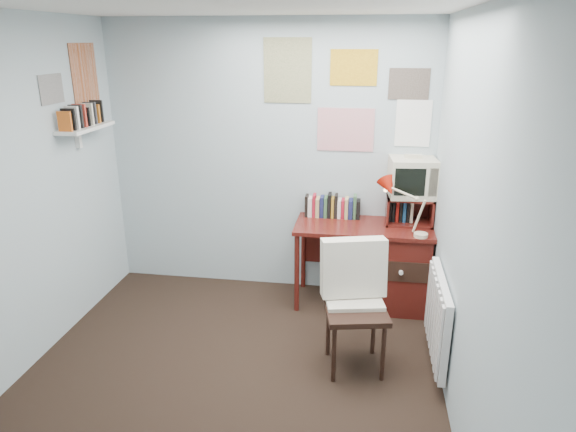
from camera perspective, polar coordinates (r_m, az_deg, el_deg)
name	(u,v)px	position (r m, az deg, el deg)	size (l,w,h in m)	color
ground	(223,395)	(3.75, -7.27, -19.15)	(3.50, 3.50, 0.00)	black
back_wall	(268,160)	(4.77, -2.19, 6.22)	(3.00, 0.02, 2.50)	#A3B3BA
right_wall	(472,237)	(3.07, 19.72, -2.26)	(0.02, 3.50, 2.50)	#A3B3BA
ceiling	(203,0)	(2.96, -9.43, 22.56)	(3.00, 3.50, 0.02)	white
desk	(392,264)	(4.71, 11.51, -5.21)	(1.20, 0.55, 0.76)	#501712
desk_chair	(356,312)	(3.77, 7.56, -10.48)	(0.47, 0.45, 0.92)	black
desk_lamp	(423,213)	(4.32, 14.75, 0.34)	(0.29, 0.25, 0.42)	#B71C0C
tv_riser	(409,210)	(4.65, 13.31, 0.69)	(0.40, 0.30, 0.25)	#501712
crt_tv	(412,175)	(4.58, 13.62, 4.42)	(0.39, 0.36, 0.37)	beige
book_row	(338,206)	(4.71, 5.58, 1.16)	(0.60, 0.14, 0.22)	#501712
radiator	(438,317)	(3.90, 16.36, -10.74)	(0.09, 0.80, 0.60)	white
wall_shelf	(86,128)	(4.59, -21.56, 9.11)	(0.20, 0.62, 0.24)	white
posters_back	(347,95)	(4.59, 6.55, 13.20)	(1.20, 0.01, 0.90)	white
posters_left	(69,80)	(4.59, -23.19, 13.73)	(0.01, 0.70, 0.60)	white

